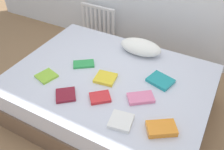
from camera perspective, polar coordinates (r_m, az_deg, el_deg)
ground_plane at (r=2.73m, az=-0.50°, el=-8.35°), size 8.00×8.00×0.00m
bed at (r=2.56m, az=-0.53°, el=-4.65°), size 2.00×1.50×0.50m
radiator at (r=3.71m, az=-3.38°, el=12.58°), size 0.56×0.04×0.50m
pillow at (r=2.69m, az=6.87°, el=6.66°), size 0.47×0.26×0.15m
textbook_orange at (r=1.94m, az=11.71°, el=-12.40°), size 0.27×0.25×0.05m
textbook_lime at (r=2.46m, az=-15.39°, el=-0.24°), size 0.21×0.21×0.02m
textbook_red at (r=2.15m, az=-2.88°, el=-5.35°), size 0.23×0.22×0.03m
textbook_green at (r=2.54m, az=-6.77°, el=2.63°), size 0.25×0.23×0.02m
textbook_white at (r=1.96m, az=2.17°, el=-10.95°), size 0.21×0.21×0.03m
textbook_teal at (r=2.36m, az=11.50°, el=-1.31°), size 0.27×0.24×0.03m
textbook_pink at (r=2.16m, az=6.87°, el=-5.44°), size 0.27×0.25×0.03m
textbook_maroon at (r=2.21m, az=-11.01°, el=-4.71°), size 0.24×0.24×0.03m
textbook_yellow at (r=2.34m, az=-1.56°, el=-0.74°), size 0.22×0.21×0.03m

